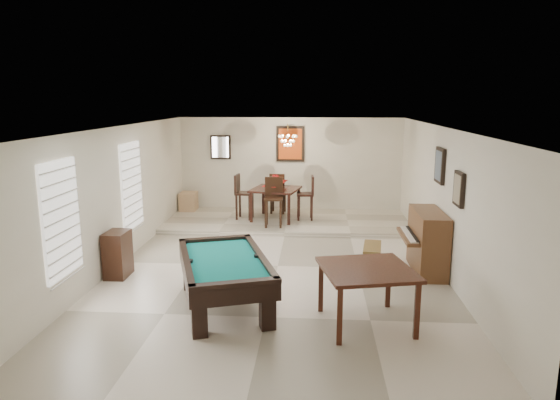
# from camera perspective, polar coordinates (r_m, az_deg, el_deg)

# --- Properties ---
(ground_plane) EXTENTS (6.00, 9.00, 0.02)m
(ground_plane) POSITION_cam_1_polar(r_m,az_deg,el_deg) (9.51, -0.26, -7.60)
(ground_plane) COLOR beige
(wall_back) EXTENTS (6.00, 0.04, 2.60)m
(wall_back) POSITION_cam_1_polar(r_m,az_deg,el_deg) (13.59, 1.19, 3.93)
(wall_back) COLOR silver
(wall_back) RESTS_ON ground_plane
(wall_front) EXTENTS (6.00, 0.04, 2.60)m
(wall_front) POSITION_cam_1_polar(r_m,az_deg,el_deg) (4.86, -4.41, -10.41)
(wall_front) COLOR silver
(wall_front) RESTS_ON ground_plane
(wall_left) EXTENTS (0.04, 9.00, 2.60)m
(wall_left) POSITION_cam_1_polar(r_m,az_deg,el_deg) (9.85, -17.95, 0.41)
(wall_left) COLOR silver
(wall_left) RESTS_ON ground_plane
(wall_right) EXTENTS (0.04, 9.00, 2.60)m
(wall_right) POSITION_cam_1_polar(r_m,az_deg,el_deg) (9.42, 18.24, -0.10)
(wall_right) COLOR silver
(wall_right) RESTS_ON ground_plane
(ceiling) EXTENTS (6.00, 9.00, 0.04)m
(ceiling) POSITION_cam_1_polar(r_m,az_deg,el_deg) (8.99, -0.28, 8.31)
(ceiling) COLOR white
(ceiling) RESTS_ON wall_back
(dining_step) EXTENTS (6.00, 2.50, 0.12)m
(dining_step) POSITION_cam_1_polar(r_m,az_deg,el_deg) (12.60, 0.87, -2.44)
(dining_step) COLOR beige
(dining_step) RESTS_ON ground_plane
(window_left_front) EXTENTS (0.06, 1.00, 1.70)m
(window_left_front) POSITION_cam_1_polar(r_m,az_deg,el_deg) (7.87, -23.73, -2.00)
(window_left_front) COLOR white
(window_left_front) RESTS_ON wall_left
(window_left_rear) EXTENTS (0.06, 1.00, 1.70)m
(window_left_rear) POSITION_cam_1_polar(r_m,az_deg,el_deg) (10.37, -16.61, 1.59)
(window_left_rear) COLOR white
(window_left_rear) RESTS_ON wall_left
(pool_table) EXTENTS (1.85, 2.49, 0.74)m
(pool_table) POSITION_cam_1_polar(r_m,az_deg,el_deg) (7.68, -6.35, -9.42)
(pool_table) COLOR black
(pool_table) RESTS_ON ground_plane
(square_table) EXTENTS (1.43, 1.43, 0.83)m
(square_table) POSITION_cam_1_polar(r_m,az_deg,el_deg) (7.15, 9.81, -10.78)
(square_table) COLOR black
(square_table) RESTS_ON ground_plane
(upright_piano) EXTENTS (0.75, 1.35, 1.12)m
(upright_piano) POSITION_cam_1_polar(r_m,az_deg,el_deg) (9.42, 15.74, -4.59)
(upright_piano) COLOR brown
(upright_piano) RESTS_ON ground_plane
(piano_bench) EXTENTS (0.42, 0.84, 0.45)m
(piano_bench) POSITION_cam_1_polar(r_m,az_deg,el_deg) (9.43, 10.47, -6.46)
(piano_bench) COLOR brown
(piano_bench) RESTS_ON ground_plane
(apothecary_chest) EXTENTS (0.36, 0.54, 0.82)m
(apothecary_chest) POSITION_cam_1_polar(r_m,az_deg,el_deg) (9.31, -18.06, -5.90)
(apothecary_chest) COLOR black
(apothecary_chest) RESTS_ON ground_plane
(dining_table) EXTENTS (1.31, 1.31, 0.91)m
(dining_table) POSITION_cam_1_polar(r_m,az_deg,el_deg) (12.47, -0.51, -0.16)
(dining_table) COLOR black
(dining_table) RESTS_ON dining_step
(flower_vase) EXTENTS (0.16, 0.16, 0.23)m
(flower_vase) POSITION_cam_1_polar(r_m,az_deg,el_deg) (12.36, -0.52, 2.42)
(flower_vase) COLOR #B10F10
(flower_vase) RESTS_ON dining_table
(dining_chair_south) EXTENTS (0.44, 0.44, 1.16)m
(dining_chair_south) POSITION_cam_1_polar(r_m,az_deg,el_deg) (11.74, -0.74, -0.28)
(dining_chair_south) COLOR black
(dining_chair_south) RESTS_ON dining_step
(dining_chair_north) EXTENTS (0.43, 0.43, 1.07)m
(dining_chair_north) POSITION_cam_1_polar(r_m,az_deg,el_deg) (13.15, -0.22, 0.81)
(dining_chair_north) COLOR black
(dining_chair_north) RESTS_ON dining_step
(dining_chair_west) EXTENTS (0.46, 0.46, 1.12)m
(dining_chair_west) POSITION_cam_1_polar(r_m,az_deg,el_deg) (12.53, -4.07, 0.37)
(dining_chair_west) COLOR black
(dining_chair_west) RESTS_ON dining_step
(dining_chair_east) EXTENTS (0.43, 0.43, 1.10)m
(dining_chair_east) POSITION_cam_1_polar(r_m,az_deg,el_deg) (12.44, 2.88, 0.26)
(dining_chair_east) COLOR black
(dining_chair_east) RESTS_ON dining_step
(corner_bench) EXTENTS (0.44, 0.55, 0.48)m
(corner_bench) POSITION_cam_1_polar(r_m,az_deg,el_deg) (13.75, -10.41, -0.14)
(corner_bench) COLOR tan
(corner_bench) RESTS_ON dining_step
(chandelier) EXTENTS (0.44, 0.44, 0.60)m
(chandelier) POSITION_cam_1_polar(r_m,az_deg,el_deg) (12.20, 0.89, 7.30)
(chandelier) COLOR #FFE5B2
(chandelier) RESTS_ON ceiling
(back_painting) EXTENTS (0.75, 0.06, 0.95)m
(back_painting) POSITION_cam_1_polar(r_m,az_deg,el_deg) (13.48, 1.19, 6.43)
(back_painting) COLOR #D84C14
(back_painting) RESTS_ON wall_back
(back_mirror) EXTENTS (0.55, 0.06, 0.65)m
(back_mirror) POSITION_cam_1_polar(r_m,az_deg,el_deg) (13.72, -6.81, 6.02)
(back_mirror) COLOR white
(back_mirror) RESTS_ON wall_back
(right_picture_upper) EXTENTS (0.06, 0.55, 0.65)m
(right_picture_upper) POSITION_cam_1_polar(r_m,az_deg,el_deg) (9.60, 17.81, 3.77)
(right_picture_upper) COLOR slate
(right_picture_upper) RESTS_ON wall_right
(right_picture_lower) EXTENTS (0.06, 0.45, 0.55)m
(right_picture_lower) POSITION_cam_1_polar(r_m,az_deg,el_deg) (8.39, 19.77, 1.19)
(right_picture_lower) COLOR gray
(right_picture_lower) RESTS_ON wall_right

